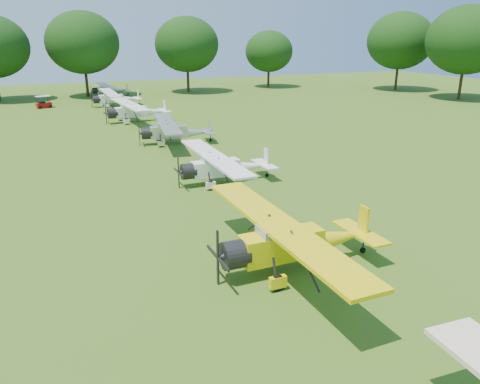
# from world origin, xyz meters

# --- Properties ---
(ground) EXTENTS (160.00, 160.00, 0.00)m
(ground) POSITION_xyz_m (0.00, 0.00, 0.00)
(ground) COLOR #274E13
(ground) RESTS_ON ground
(tree_belt) EXTENTS (137.36, 130.27, 14.52)m
(tree_belt) POSITION_xyz_m (3.57, 0.16, 8.03)
(tree_belt) COLOR #312113
(tree_belt) RESTS_ON ground
(aircraft_2) EXTENTS (7.46, 11.85, 2.34)m
(aircraft_2) POSITION_xyz_m (-0.07, -6.15, 1.37)
(aircraft_2) COLOR yellow
(aircraft_2) RESTS_ON ground
(aircraft_3) EXTENTS (6.68, 10.60, 2.10)m
(aircraft_3) POSITION_xyz_m (1.52, 6.34, 1.23)
(aircraft_3) COLOR white
(aircraft_3) RESTS_ON ground
(aircraft_4) EXTENTS (6.84, 10.84, 2.13)m
(aircraft_4) POSITION_xyz_m (1.64, 19.05, 1.24)
(aircraft_4) COLOR #BBBABE
(aircraft_4) RESTS_ON ground
(aircraft_5) EXTENTS (7.26, 11.57, 2.27)m
(aircraft_5) POSITION_xyz_m (0.57, 31.50, 1.33)
(aircraft_5) COLOR white
(aircraft_5) RESTS_ON ground
(aircraft_6) EXTENTS (6.70, 10.64, 2.11)m
(aircraft_6) POSITION_xyz_m (0.23, 44.41, 1.23)
(aircraft_6) COLOR white
(aircraft_6) RESTS_ON ground
(aircraft_7) EXTENTS (6.05, 9.62, 1.90)m
(aircraft_7) POSITION_xyz_m (1.11, 56.10, 1.11)
(aircraft_7) COLOR #BBBABE
(aircraft_7) RESTS_ON ground
(golf_cart) EXTENTS (2.08, 1.56, 1.59)m
(golf_cart) POSITION_xyz_m (-8.86, 46.62, 0.53)
(golf_cart) COLOR #9F0C0B
(golf_cart) RESTS_ON ground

